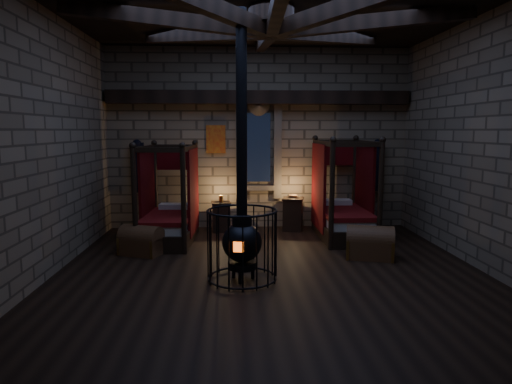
{
  "coord_description": "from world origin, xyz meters",
  "views": [
    {
      "loc": [
        -0.6,
        -7.26,
        2.31
      ],
      "look_at": [
        -0.2,
        0.6,
        1.24
      ],
      "focal_mm": 32.0,
      "sensor_mm": 36.0,
      "label": 1
    }
  ],
  "objects_px": {
    "trunk_right": "(370,243)",
    "stove": "(242,239)",
    "bed_right": "(343,214)",
    "bed_left": "(169,218)",
    "trunk_left": "(141,241)"
  },
  "relations": [
    {
      "from": "trunk_right",
      "to": "stove",
      "type": "relative_size",
      "value": 0.23
    },
    {
      "from": "stove",
      "to": "trunk_right",
      "type": "bearing_deg",
      "value": 36.98
    },
    {
      "from": "bed_right",
      "to": "trunk_right",
      "type": "distance_m",
      "value": 1.66
    },
    {
      "from": "bed_left",
      "to": "stove",
      "type": "xyz_separation_m",
      "value": [
        1.46,
        -2.57,
        0.16
      ]
    },
    {
      "from": "bed_left",
      "to": "bed_right",
      "type": "distance_m",
      "value": 3.7
    },
    {
      "from": "trunk_left",
      "to": "stove",
      "type": "distance_m",
      "value": 2.47
    },
    {
      "from": "bed_left",
      "to": "trunk_right",
      "type": "xyz_separation_m",
      "value": [
        3.8,
        -1.45,
        -0.22
      ]
    },
    {
      "from": "bed_right",
      "to": "trunk_right",
      "type": "relative_size",
      "value": 2.22
    },
    {
      "from": "bed_left",
      "to": "trunk_left",
      "type": "bearing_deg",
      "value": -109.03
    },
    {
      "from": "stove",
      "to": "trunk_left",
      "type": "bearing_deg",
      "value": 151.03
    },
    {
      "from": "trunk_left",
      "to": "stove",
      "type": "bearing_deg",
      "value": -17.84
    },
    {
      "from": "bed_left",
      "to": "trunk_right",
      "type": "bearing_deg",
      "value": -18.34
    },
    {
      "from": "bed_right",
      "to": "trunk_right",
      "type": "height_order",
      "value": "bed_right"
    },
    {
      "from": "bed_right",
      "to": "trunk_left",
      "type": "distance_m",
      "value": 4.26
    },
    {
      "from": "bed_left",
      "to": "bed_right",
      "type": "height_order",
      "value": "bed_right"
    }
  ]
}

